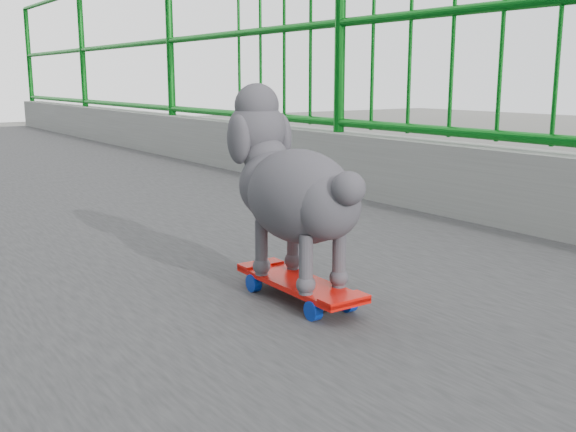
# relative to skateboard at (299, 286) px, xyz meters

# --- Properties ---
(skateboard) EXTENTS (0.13, 0.43, 0.06)m
(skateboard) POSITION_rel_skateboard_xyz_m (0.00, 0.00, 0.00)
(skateboard) COLOR red
(skateboard) RESTS_ON footbridge
(poodle) EXTENTS (0.23, 0.55, 0.46)m
(poodle) POSITION_rel_skateboard_xyz_m (0.00, 0.03, 0.26)
(poodle) COLOR #2F2C32
(poodle) RESTS_ON skateboard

